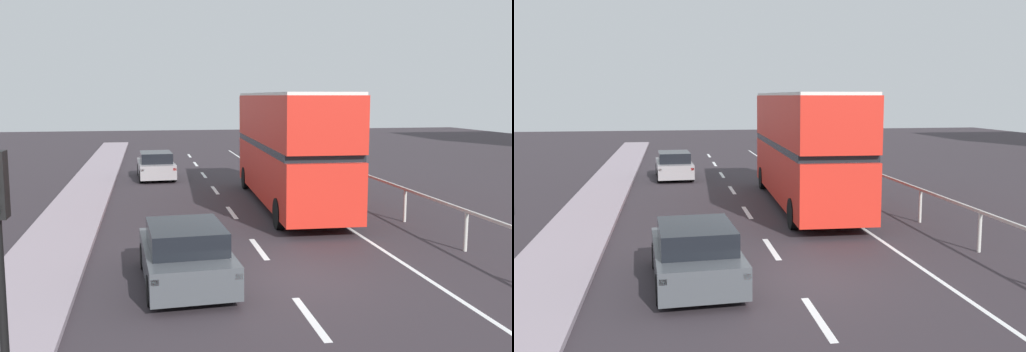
{
  "view_description": "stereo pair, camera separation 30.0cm",
  "coord_description": "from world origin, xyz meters",
  "views": [
    {
      "loc": [
        -3.02,
        -12.78,
        4.23
      ],
      "look_at": [
        0.33,
        4.79,
        1.76
      ],
      "focal_mm": 40.68,
      "sensor_mm": 36.0,
      "label": 1
    },
    {
      "loc": [
        -2.72,
        -12.83,
        4.23
      ],
      "look_at": [
        0.33,
        4.79,
        1.76
      ],
      "focal_mm": 40.68,
      "sensor_mm": 36.0,
      "label": 2
    }
  ],
  "objects": [
    {
      "name": "ground_plane",
      "position": [
        0.0,
        0.0,
        -0.05
      ],
      "size": [
        75.83,
        120.0,
        0.1
      ],
      "primitive_type": "cube",
      "color": "#2F282E"
    },
    {
      "name": "hatchback_car_near",
      "position": [
        -2.21,
        0.04,
        0.67
      ],
      "size": [
        2.07,
        4.13,
        1.39
      ],
      "rotation": [
        0.0,
        0.0,
        0.06
      ],
      "color": "#42464B",
      "rests_on": "ground"
    },
    {
      "name": "bridge_side_railing",
      "position": [
        5.53,
        9.0,
        0.95
      ],
      "size": [
        0.1,
        42.0,
        1.16
      ],
      "color": "#B9B5AE",
      "rests_on": "ground"
    },
    {
      "name": "near_sidewalk_kerb",
      "position": [
        -5.62,
        0.0,
        0.07
      ],
      "size": [
        2.12,
        80.0,
        0.14
      ],
      "primitive_type": "cube",
      "color": "gray",
      "rests_on": "ground"
    },
    {
      "name": "lane_paint_markings",
      "position": [
        2.1,
        8.56,
        0.0
      ],
      "size": [
        3.49,
        46.0,
        0.01
      ],
      "color": "silver",
      "rests_on": "ground"
    },
    {
      "name": "double_decker_bus_red",
      "position": [
        2.4,
        8.92,
        2.33
      ],
      "size": [
        2.9,
        11.33,
        4.35
      ],
      "rotation": [
        0.0,
        0.0,
        -0.04
      ],
      "color": "red",
      "rests_on": "ground"
    },
    {
      "name": "sedan_car_ahead",
      "position": [
        -2.55,
        17.31,
        0.67
      ],
      "size": [
        1.95,
        4.27,
        1.39
      ],
      "rotation": [
        0.0,
        0.0,
        0.05
      ],
      "color": "gray",
      "rests_on": "ground"
    }
  ]
}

